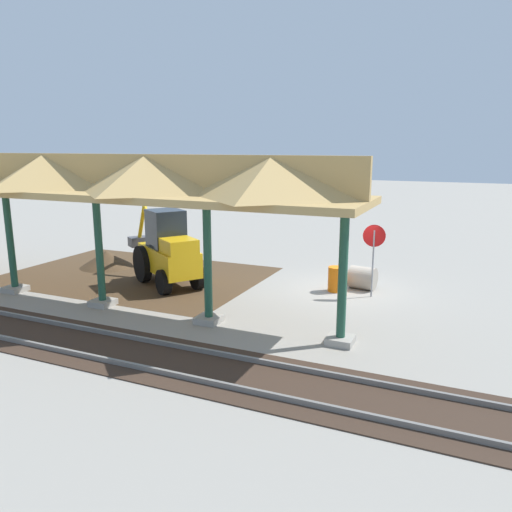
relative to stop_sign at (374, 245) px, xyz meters
name	(u,v)px	position (x,y,z in m)	size (l,w,h in m)	color
ground_plane	(342,290)	(1.12, -0.36, -1.83)	(120.00, 120.00, 0.00)	gray
dirt_work_zone	(136,275)	(9.32, 0.89, -1.83)	(10.10, 7.00, 0.01)	#4C3823
platform_canopy	(3,174)	(11.84, 4.59, 2.35)	(25.06, 3.20, 4.90)	#9E998E
rail_tracks	(256,378)	(1.12, 7.36, -1.80)	(60.00, 2.58, 0.15)	slate
stop_sign	(374,245)	(0.00, 0.00, 0.00)	(0.76, 0.14, 2.53)	gray
backhoe	(167,251)	(7.40, 1.46, -0.57)	(5.04, 4.01, 2.82)	#EAB214
dirt_mound	(107,267)	(11.37, 0.24, -1.83)	(4.60, 4.60, 1.40)	#4C3823
concrete_pipe	(362,278)	(0.50, -0.86, -1.42)	(1.01, 0.94, 0.83)	#9E9384
traffic_barrel	(336,279)	(1.31, -0.14, -1.38)	(0.56, 0.56, 0.90)	orange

